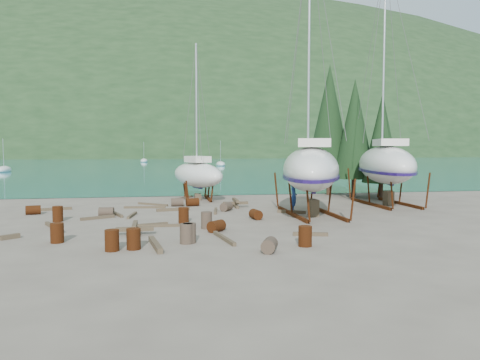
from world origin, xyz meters
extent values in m
plane|color=#5E544A|center=(0.00, 0.00, 0.00)|extent=(600.00, 600.00, 0.00)
plane|color=#186A7A|center=(0.00, 315.00, 0.01)|extent=(700.00, 700.00, 0.00)
ellipsoid|color=#1A3118|center=(0.00, 320.00, 0.00)|extent=(800.00, 360.00, 110.00)
cube|color=beige|center=(-60.00, 190.00, 2.00)|extent=(6.00, 5.00, 4.00)
cube|color=#A54C2D|center=(-60.00, 190.00, 4.80)|extent=(6.60, 5.60, 1.60)
cube|color=beige|center=(-20.00, 190.00, 2.00)|extent=(6.00, 5.00, 4.00)
cube|color=#A54C2D|center=(-20.00, 190.00, 4.80)|extent=(6.60, 5.60, 1.60)
cube|color=beige|center=(30.00, 190.00, 2.00)|extent=(6.00, 5.00, 4.00)
cube|color=#A54C2D|center=(30.00, 190.00, 4.80)|extent=(6.60, 5.60, 1.60)
cylinder|color=black|center=(12.50, 12.00, 0.80)|extent=(0.36, 0.36, 1.60)
cone|color=black|center=(12.50, 12.00, 5.80)|extent=(3.60, 3.60, 8.40)
cylinder|color=black|center=(14.00, 10.00, 0.68)|extent=(0.36, 0.36, 1.36)
cone|color=black|center=(14.00, 10.00, 4.93)|extent=(3.06, 3.06, 7.14)
cylinder|color=black|center=(11.00, 14.00, 0.92)|extent=(0.36, 0.36, 1.84)
cone|color=black|center=(11.00, 14.00, 6.67)|extent=(4.14, 4.14, 9.66)
cylinder|color=black|center=(15.50, 13.00, 0.72)|extent=(0.36, 0.36, 1.44)
cone|color=black|center=(15.50, 13.00, 5.22)|extent=(3.24, 3.24, 7.56)
ellipsoid|color=silver|center=(-30.00, 60.00, 0.38)|extent=(2.00, 5.00, 1.40)
cylinder|color=silver|center=(-30.00, 60.00, 3.23)|extent=(0.08, 0.08, 5.00)
ellipsoid|color=silver|center=(10.00, 80.00, 0.38)|extent=(2.00, 5.00, 1.40)
cylinder|color=silver|center=(10.00, 80.00, 3.23)|extent=(0.08, 0.08, 5.00)
ellipsoid|color=silver|center=(-8.00, 110.00, 0.38)|extent=(2.00, 5.00, 1.40)
cylinder|color=silver|center=(-8.00, 110.00, 3.23)|extent=(0.08, 0.08, 5.00)
ellipsoid|color=silver|center=(5.40, 2.25, 2.90)|extent=(6.78, 12.06, 2.70)
cube|color=#1C0E48|center=(5.40, 1.67, 1.99)|extent=(0.88, 2.06, 1.00)
cube|color=silver|center=(5.40, 1.67, 4.50)|extent=(2.84, 3.88, 0.50)
cylinder|color=silver|center=(5.40, 2.83, 11.30)|extent=(0.14, 0.14, 13.90)
cube|color=#502A0D|center=(4.22, 2.25, 0.10)|extent=(0.18, 6.37, 0.20)
cube|color=#502A0D|center=(6.58, 2.25, 0.10)|extent=(0.18, 6.37, 0.20)
cube|color=brown|center=(5.40, 1.67, 0.52)|extent=(0.50, 0.80, 1.04)
ellipsoid|color=silver|center=(12.53, 6.44, 2.96)|extent=(6.41, 12.10, 2.75)
cube|color=#1C0E48|center=(12.53, 5.86, 2.03)|extent=(0.81, 2.08, 1.00)
cube|color=silver|center=(12.53, 5.86, 4.58)|extent=(2.74, 3.86, 0.50)
cylinder|color=silver|center=(12.53, 7.02, 11.40)|extent=(0.14, 0.14, 13.94)
cube|color=#502A0D|center=(11.35, 6.44, 0.10)|extent=(0.18, 6.39, 0.20)
cube|color=#502A0D|center=(13.71, 6.44, 0.10)|extent=(0.18, 6.39, 0.20)
cube|color=brown|center=(12.53, 5.86, 0.54)|extent=(0.50, 0.80, 1.08)
ellipsoid|color=silver|center=(-0.84, 12.21, 2.02)|extent=(4.91, 8.23, 2.02)
cube|color=#1C0E48|center=(-0.84, 11.82, 1.46)|extent=(0.70, 1.42, 1.00)
cube|color=silver|center=(-0.84, 11.82, 3.28)|extent=(2.05, 2.67, 0.50)
cylinder|color=silver|center=(-0.84, 12.61, 7.84)|extent=(0.14, 0.14, 9.43)
cube|color=#502A0D|center=(-1.70, 12.21, 0.10)|extent=(0.18, 4.32, 0.20)
cube|color=#502A0D|center=(0.03, 12.21, 0.10)|extent=(0.18, 4.32, 0.20)
cube|color=brown|center=(-0.84, 11.82, 0.26)|extent=(0.50, 0.80, 0.51)
imported|color=navy|center=(4.91, 4.26, 0.97)|extent=(0.49, 0.72, 1.93)
cylinder|color=#502A0D|center=(-8.38, -3.96, 0.44)|extent=(0.58, 0.58, 0.88)
cylinder|color=#2D2823|center=(0.46, -7.42, 0.29)|extent=(0.87, 1.03, 0.58)
cylinder|color=#502A0D|center=(-11.73, 5.49, 0.29)|extent=(0.98, 0.75, 0.58)
cylinder|color=#502A0D|center=(-4.97, -5.93, 0.44)|extent=(0.58, 0.58, 0.88)
cylinder|color=#502A0D|center=(-1.54, 8.00, 0.29)|extent=(0.97, 0.73, 0.58)
cylinder|color=#2D2823|center=(-2.74, -5.12, 0.44)|extent=(0.58, 0.58, 0.88)
cylinder|color=#502A0D|center=(1.70, 1.19, 0.29)|extent=(0.71, 0.96, 0.58)
cylinder|color=#502A0D|center=(2.23, -6.57, 0.44)|extent=(0.58, 0.58, 0.88)
cylinder|color=#502A0D|center=(-9.62, 2.31, 0.44)|extent=(0.58, 0.58, 0.88)
cylinder|color=#2D2823|center=(-2.61, 8.16, 0.29)|extent=(0.88, 0.58, 0.58)
cylinder|color=#2D2823|center=(0.50, 5.03, 0.29)|extent=(0.98, 1.05, 0.58)
cylinder|color=#502A0D|center=(-1.09, -2.51, 0.29)|extent=(1.03, 1.04, 0.58)
cylinder|color=#502A0D|center=(-5.82, -6.09, 0.44)|extent=(0.58, 0.58, 0.88)
cylinder|color=#502A0D|center=(-2.57, 0.50, 0.44)|extent=(0.58, 0.58, 0.88)
cylinder|color=#2D2823|center=(-7.09, 3.76, 0.29)|extent=(0.92, 0.64, 0.58)
cylinder|color=#2D2823|center=(-2.60, -4.98, 0.44)|extent=(0.58, 0.58, 0.88)
cylinder|color=#2D2823|center=(-1.48, -1.47, 0.44)|extent=(0.58, 0.58, 0.88)
cube|color=brown|center=(-4.37, 9.04, 0.07)|extent=(2.20, 1.84, 0.14)
cube|color=brown|center=(4.47, 3.23, 0.10)|extent=(1.69, 1.09, 0.19)
cube|color=brown|center=(-10.83, 7.30, 0.09)|extent=(2.16, 0.75, 0.19)
cube|color=brown|center=(-3.65, -0.57, 0.07)|extent=(2.80, 0.34, 0.15)
cube|color=brown|center=(-7.49, 2.86, 0.09)|extent=(1.88, 1.15, 0.17)
cube|color=brown|center=(-1.00, -4.61, 0.08)|extent=(0.65, 3.05, 0.16)
cube|color=brown|center=(-1.71, 12.02, 0.10)|extent=(0.47, 1.73, 0.19)
cube|color=brown|center=(3.21, -4.35, 0.09)|extent=(1.66, 0.61, 0.17)
cube|color=brown|center=(-2.99, 5.69, 0.09)|extent=(2.23, 0.65, 0.19)
cube|color=brown|center=(-1.88, 13.02, 0.08)|extent=(1.58, 2.23, 0.15)
cube|color=brown|center=(-0.27, 4.61, 0.08)|extent=(0.49, 2.36, 0.16)
cube|color=brown|center=(-5.55, 3.58, 0.08)|extent=(0.50, 2.32, 0.15)
cube|color=brown|center=(-4.38, -0.25, 0.08)|extent=(1.88, 0.71, 0.17)
cube|color=brown|center=(-10.72, -2.69, 0.11)|extent=(0.80, 0.73, 0.22)
cube|color=brown|center=(-9.32, -0.17, 0.09)|extent=(1.49, 2.82, 0.18)
cube|color=brown|center=(-4.89, 7.39, 0.07)|extent=(2.86, 0.49, 0.15)
cube|color=brown|center=(-4.09, -5.61, 0.11)|extent=(0.63, 2.85, 0.23)
cube|color=brown|center=(-6.50, 4.23, 0.08)|extent=(0.92, 2.23, 0.16)
cube|color=brown|center=(-5.08, -2.73, 0.10)|extent=(0.20, 1.80, 0.20)
cube|color=brown|center=(-5.08, -2.73, 0.30)|extent=(1.80, 0.20, 0.20)
cube|color=brown|center=(-5.08, -2.73, 0.50)|extent=(0.20, 1.80, 0.20)
cube|color=brown|center=(1.42, 6.85, 0.10)|extent=(0.20, 1.80, 0.20)
cube|color=brown|center=(1.42, 6.85, 0.30)|extent=(1.80, 0.20, 0.20)
cube|color=brown|center=(1.42, 6.85, 0.50)|extent=(0.20, 1.80, 0.20)
camera|label=1|loc=(-3.91, -25.54, 4.23)|focal=35.00mm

